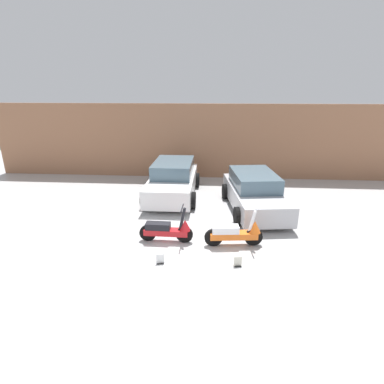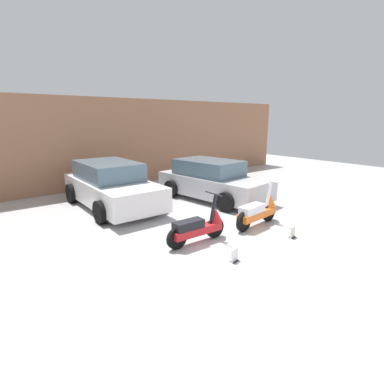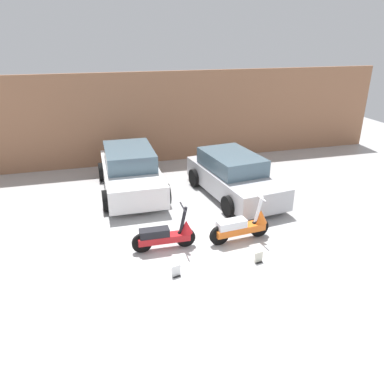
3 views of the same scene
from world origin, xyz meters
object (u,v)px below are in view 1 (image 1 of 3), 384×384
placard_near_left_scooter (160,259)px  placard_near_right_scooter (238,262)px  scooter_front_left (168,229)px  car_rear_left (173,180)px  car_rear_center (254,192)px  scooter_front_right (236,232)px

placard_near_left_scooter → placard_near_right_scooter: same height
scooter_front_left → car_rear_left: size_ratio=0.38×
car_rear_center → placard_near_right_scooter: (-0.82, -3.68, -0.51)m
scooter_front_right → car_rear_center: size_ratio=0.40×
scooter_front_left → placard_near_left_scooter: 1.15m
scooter_front_right → placard_near_left_scooter: size_ratio=6.09×
scooter_front_right → placard_near_left_scooter: 2.19m
car_rear_center → car_rear_left: bearing=-119.2°
placard_near_right_scooter → scooter_front_right: bearing=88.7°
scooter_front_right → car_rear_left: car_rear_left is taller
placard_near_right_scooter → car_rear_left: bearing=114.3°
car_rear_left → car_rear_center: car_rear_left is taller
placard_near_left_scooter → car_rear_center: bearing=53.9°
car_rear_center → placard_near_left_scooter: (-2.70, -3.70, -0.51)m
placard_near_left_scooter → placard_near_right_scooter: bearing=0.5°
scooter_front_left → scooter_front_right: (1.87, -0.08, 0.02)m
car_rear_left → placard_near_left_scooter: size_ratio=15.43×
scooter_front_left → car_rear_center: 3.72m
scooter_front_right → car_rear_center: car_rear_center is taller
car_rear_left → placard_near_right_scooter: size_ratio=15.43×
car_rear_left → placard_near_left_scooter: (0.32, -4.90, -0.54)m
scooter_front_left → scooter_front_right: 1.87m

